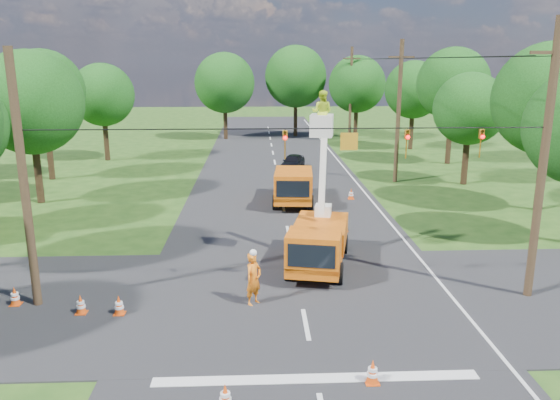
{
  "coord_description": "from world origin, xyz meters",
  "views": [
    {
      "loc": [
        -1.58,
        -16.46,
        8.52
      ],
      "look_at": [
        -0.56,
        6.72,
        2.6
      ],
      "focal_mm": 35.0,
      "sensor_mm": 36.0,
      "label": 1
    }
  ],
  "objects_px": {
    "tree_right_b": "(550,99)",
    "tree_left_e": "(43,90)",
    "distant_car": "(293,162)",
    "tree_right_d": "(453,84)",
    "second_truck": "(293,185)",
    "tree_far_c": "(357,84)",
    "ground_worker": "(254,279)",
    "tree_right_e": "(414,90)",
    "pole_right_far": "(351,94)",
    "tree_left_f": "(103,95)",
    "traffic_cone_0": "(225,397)",
    "traffic_cone_2": "(320,240)",
    "traffic_cone_6": "(15,296)",
    "tree_far_b": "(296,77)",
    "tree_far_a": "(225,83)",
    "traffic_cone_4": "(119,305)",
    "traffic_cone_7": "(351,194)",
    "pole_left": "(24,183)",
    "pole_right_near": "(543,161)",
    "tree_left_d": "(30,103)",
    "traffic_cone_5": "(81,305)",
    "traffic_cone_1": "(373,372)",
    "traffic_cone_3": "(344,225)",
    "bucket_truck": "(319,231)",
    "tree_right_c": "(470,109)"
  },
  "relations": [
    {
      "from": "traffic_cone_4",
      "to": "traffic_cone_6",
      "type": "height_order",
      "value": "same"
    },
    {
      "from": "distant_car",
      "to": "pole_right_near",
      "type": "xyz_separation_m",
      "value": [
        7.14,
        -24.94,
        4.49
      ]
    },
    {
      "from": "traffic_cone_4",
      "to": "pole_right_near",
      "type": "height_order",
      "value": "pole_right_near"
    },
    {
      "from": "bucket_truck",
      "to": "tree_far_c",
      "type": "distance_m",
      "value": 39.9
    },
    {
      "from": "tree_left_f",
      "to": "tree_far_b",
      "type": "relative_size",
      "value": 0.81
    },
    {
      "from": "second_truck",
      "to": "tree_left_f",
      "type": "distance_m",
      "value": 22.64
    },
    {
      "from": "traffic_cone_6",
      "to": "bucket_truck",
      "type": "bearing_deg",
      "value": 16.3
    },
    {
      "from": "distant_car",
      "to": "pole_right_far",
      "type": "xyz_separation_m",
      "value": [
        7.14,
        15.06,
        4.49
      ]
    },
    {
      "from": "traffic_cone_6",
      "to": "tree_far_b",
      "type": "distance_m",
      "value": 47.38
    },
    {
      "from": "traffic_cone_0",
      "to": "pole_left",
      "type": "bearing_deg",
      "value": 137.83
    },
    {
      "from": "pole_right_near",
      "to": "tree_right_b",
      "type": "bearing_deg",
      "value": 61.56
    },
    {
      "from": "distant_car",
      "to": "tree_right_d",
      "type": "distance_m",
      "value": 14.89
    },
    {
      "from": "pole_right_near",
      "to": "tree_right_e",
      "type": "xyz_separation_m",
      "value": [
        5.3,
        35.0,
        0.7
      ]
    },
    {
      "from": "traffic_cone_1",
      "to": "tree_right_b",
      "type": "xyz_separation_m",
      "value": [
        13.5,
        17.44,
        6.08
      ]
    },
    {
      "from": "bucket_truck",
      "to": "traffic_cone_5",
      "type": "relative_size",
      "value": 10.41
    },
    {
      "from": "distant_car",
      "to": "tree_far_b",
      "type": "xyz_separation_m",
      "value": [
        1.64,
        20.06,
        6.2
      ]
    },
    {
      "from": "traffic_cone_6",
      "to": "tree_right_b",
      "type": "xyz_separation_m",
      "value": [
        25.28,
        12.02,
        6.08
      ]
    },
    {
      "from": "tree_right_b",
      "to": "tree_left_e",
      "type": "bearing_deg",
      "value": 162.54
    },
    {
      "from": "tree_right_d",
      "to": "tree_far_b",
      "type": "bearing_deg",
      "value": 123.25
    },
    {
      "from": "traffic_cone_5",
      "to": "traffic_cone_7",
      "type": "distance_m",
      "value": 19.8
    },
    {
      "from": "second_truck",
      "to": "bucket_truck",
      "type": "bearing_deg",
      "value": -83.73
    },
    {
      "from": "traffic_cone_2",
      "to": "tree_left_f",
      "type": "bearing_deg",
      "value": 123.7
    },
    {
      "from": "second_truck",
      "to": "traffic_cone_1",
      "type": "relative_size",
      "value": 8.58
    },
    {
      "from": "traffic_cone_2",
      "to": "traffic_cone_6",
      "type": "bearing_deg",
      "value": -153.44
    },
    {
      "from": "traffic_cone_4",
      "to": "pole_right_near",
      "type": "xyz_separation_m",
      "value": [
        14.87,
        0.93,
        4.75
      ]
    },
    {
      "from": "traffic_cone_0",
      "to": "traffic_cone_3",
      "type": "relative_size",
      "value": 1.0
    },
    {
      "from": "second_truck",
      "to": "tree_right_c",
      "type": "relative_size",
      "value": 0.78
    },
    {
      "from": "traffic_cone_6",
      "to": "tree_left_d",
      "type": "distance_m",
      "value": 16.77
    },
    {
      "from": "distant_car",
      "to": "tree_right_b",
      "type": "height_order",
      "value": "tree_right_b"
    },
    {
      "from": "tree_right_e",
      "to": "tree_far_c",
      "type": "bearing_deg",
      "value": 121.56
    },
    {
      "from": "tree_right_e",
      "to": "tree_left_e",
      "type": "bearing_deg",
      "value": -156.98
    },
    {
      "from": "traffic_cone_2",
      "to": "tree_right_e",
      "type": "height_order",
      "value": "tree_right_e"
    },
    {
      "from": "tree_left_f",
      "to": "tree_right_d",
      "type": "height_order",
      "value": "tree_right_d"
    },
    {
      "from": "traffic_cone_4",
      "to": "tree_left_d",
      "type": "height_order",
      "value": "tree_left_d"
    },
    {
      "from": "traffic_cone_4",
      "to": "tree_right_b",
      "type": "xyz_separation_m",
      "value": [
        21.37,
        12.93,
        6.08
      ]
    },
    {
      "from": "tree_left_d",
      "to": "tree_right_c",
      "type": "bearing_deg",
      "value": 8.07
    },
    {
      "from": "traffic_cone_0",
      "to": "traffic_cone_7",
      "type": "xyz_separation_m",
      "value": [
        6.82,
        21.26,
        0.0
      ]
    },
    {
      "from": "traffic_cone_2",
      "to": "tree_far_c",
      "type": "height_order",
      "value": "tree_far_c"
    },
    {
      "from": "tree_far_c",
      "to": "traffic_cone_1",
      "type": "bearing_deg",
      "value": -99.57
    },
    {
      "from": "ground_worker",
      "to": "tree_left_e",
      "type": "height_order",
      "value": "tree_left_e"
    },
    {
      "from": "pole_right_near",
      "to": "tree_left_d",
      "type": "distance_m",
      "value": 27.9
    },
    {
      "from": "traffic_cone_1",
      "to": "tree_right_b",
      "type": "bearing_deg",
      "value": 52.26
    },
    {
      "from": "ground_worker",
      "to": "tree_right_e",
      "type": "xyz_separation_m",
      "value": [
        15.53,
        35.29,
        4.84
      ]
    },
    {
      "from": "traffic_cone_4",
      "to": "tree_right_e",
      "type": "height_order",
      "value": "tree_right_e"
    },
    {
      "from": "traffic_cone_5",
      "to": "traffic_cone_6",
      "type": "bearing_deg",
      "value": 162.81
    },
    {
      "from": "second_truck",
      "to": "tree_far_c",
      "type": "bearing_deg",
      "value": 76.97
    },
    {
      "from": "tree_left_e",
      "to": "tree_far_a",
      "type": "bearing_deg",
      "value": 60.67
    },
    {
      "from": "traffic_cone_0",
      "to": "traffic_cone_2",
      "type": "height_order",
      "value": "same"
    },
    {
      "from": "tree_left_d",
      "to": "tree_right_e",
      "type": "distance_m",
      "value": 35.06
    },
    {
      "from": "traffic_cone_0",
      "to": "pole_right_far",
      "type": "distance_m",
      "value": 47.91
    }
  ]
}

